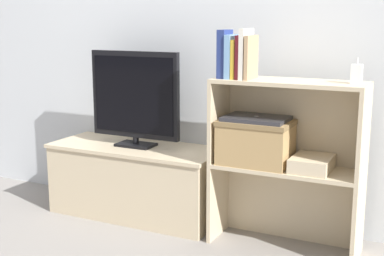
{
  "coord_description": "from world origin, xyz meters",
  "views": [
    {
      "loc": [
        1.25,
        -2.4,
        1.16
      ],
      "look_at": [
        0.0,
        0.14,
        0.58
      ],
      "focal_mm": 50.0,
      "sensor_mm": 36.0,
      "label": 1
    }
  ],
  "objects": [
    {
      "name": "magazine_stack",
      "position": [
        0.66,
        0.13,
        0.46
      ],
      "size": [
        0.19,
        0.24,
        0.07
      ],
      "color": "beige",
      "rests_on": "bookshelf_lower_tier"
    },
    {
      "name": "bookshelf_lower_tier",
      "position": [
        0.53,
        0.19,
        0.27
      ],
      "size": [
        0.75,
        0.28,
        0.43
      ],
      "color": "#CCB793",
      "rests_on": "ground_plane"
    },
    {
      "name": "book_maroon",
      "position": [
        0.29,
        0.1,
        0.97
      ],
      "size": [
        0.02,
        0.12,
        0.21
      ],
      "color": "maroon",
      "rests_on": "bookshelf_upper_tier"
    },
    {
      "name": "bookshelf_upper_tier",
      "position": [
        0.53,
        0.19,
        0.7
      ],
      "size": [
        0.75,
        0.28,
        0.44
      ],
      "color": "#CCB793",
      "rests_on": "bookshelf_lower_tier"
    },
    {
      "name": "book_ivory",
      "position": [
        0.32,
        0.1,
        0.99
      ],
      "size": [
        0.02,
        0.15,
        0.25
      ],
      "color": "silver",
      "rests_on": "bookshelf_upper_tier"
    },
    {
      "name": "laptop",
      "position": [
        0.37,
        0.12,
        0.67
      ],
      "size": [
        0.32,
        0.23,
        0.02
      ],
      "color": "#2D2D33",
      "rests_on": "storage_basket_left"
    },
    {
      "name": "tv_stand",
      "position": [
        -0.4,
        0.2,
        0.21
      ],
      "size": [
        1.03,
        0.42,
        0.42
      ],
      "color": "#CCB793",
      "rests_on": "ground_plane"
    },
    {
      "name": "tv",
      "position": [
        -0.4,
        0.2,
        0.72
      ],
      "size": [
        0.57,
        0.14,
        0.56
      ],
      "color": "black",
      "rests_on": "tv_stand"
    },
    {
      "name": "book_navy",
      "position": [
        0.2,
        0.1,
        0.99
      ],
      "size": [
        0.04,
        0.12,
        0.24
      ],
      "color": "navy",
      "rests_on": "bookshelf_upper_tier"
    },
    {
      "name": "wall_back",
      "position": [
        0.0,
        0.44,
        1.2
      ],
      "size": [
        10.0,
        0.05,
        2.4
      ],
      "color": "silver",
      "rests_on": "ground_plane"
    },
    {
      "name": "book_skyblue",
      "position": [
        0.24,
        0.1,
        0.97
      ],
      "size": [
        0.03,
        0.13,
        0.22
      ],
      "color": "#709ECC",
      "rests_on": "bookshelf_upper_tier"
    },
    {
      "name": "book_tan",
      "position": [
        0.34,
        0.1,
        0.97
      ],
      "size": [
        0.02,
        0.15,
        0.22
      ],
      "color": "tan",
      "rests_on": "bookshelf_upper_tier"
    },
    {
      "name": "storage_basket_left",
      "position": [
        0.37,
        0.12,
        0.55
      ],
      "size": [
        0.36,
        0.24,
        0.23
      ],
      "color": "tan",
      "rests_on": "bookshelf_lower_tier"
    },
    {
      "name": "book_mustard",
      "position": [
        0.27,
        0.1,
        0.96
      ],
      "size": [
        0.02,
        0.13,
        0.19
      ],
      "color": "gold",
      "rests_on": "bookshelf_upper_tier"
    },
    {
      "name": "baby_monitor",
      "position": [
        0.84,
        0.14,
        0.91
      ],
      "size": [
        0.05,
        0.04,
        0.12
      ],
      "color": "white",
      "rests_on": "bookshelf_upper_tier"
    },
    {
      "name": "ground_plane",
      "position": [
        0.0,
        0.0,
        0.0
      ],
      "size": [
        16.0,
        16.0,
        0.0
      ],
      "primitive_type": "plane",
      "color": "gray"
    }
  ]
}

